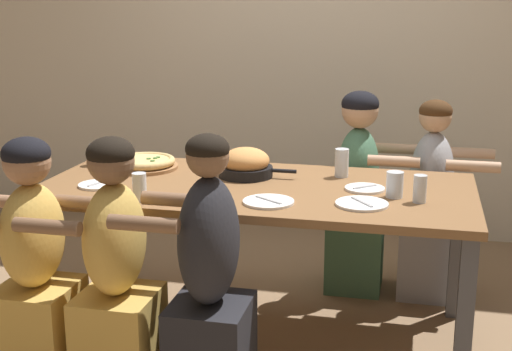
% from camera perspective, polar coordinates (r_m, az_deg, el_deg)
% --- Properties ---
extents(ground_plane, '(18.00, 18.00, 0.00)m').
position_cam_1_polar(ground_plane, '(3.79, 0.00, -12.39)').
color(ground_plane, '#896B4C').
rests_on(ground_plane, ground).
extents(restaurant_back_panel, '(10.00, 0.06, 3.20)m').
position_cam_1_polar(restaurant_back_panel, '(5.14, 4.65, 13.10)').
color(restaurant_back_panel, beige).
rests_on(restaurant_back_panel, ground).
extents(dining_table, '(2.11, 0.99, 0.79)m').
position_cam_1_polar(dining_table, '(3.53, 0.00, -2.03)').
color(dining_table, brown).
rests_on(dining_table, ground).
extents(pizza_board_main, '(0.36, 0.36, 0.06)m').
position_cam_1_polar(pizza_board_main, '(3.89, -8.94, 1.01)').
color(pizza_board_main, '#996B42').
rests_on(pizza_board_main, dining_table).
extents(skillet_bowl, '(0.40, 0.28, 0.15)m').
position_cam_1_polar(skillet_bowl, '(3.66, -0.82, 0.91)').
color(skillet_bowl, black).
rests_on(skillet_bowl, dining_table).
extents(empty_plate_a, '(0.20, 0.20, 0.02)m').
position_cam_1_polar(empty_plate_a, '(3.57, -12.49, -0.74)').
color(empty_plate_a, white).
rests_on(empty_plate_a, dining_table).
extents(empty_plate_b, '(0.24, 0.24, 0.02)m').
position_cam_1_polar(empty_plate_b, '(3.21, 8.46, -2.25)').
color(empty_plate_b, white).
rests_on(empty_plate_b, dining_table).
extents(empty_plate_c, '(0.19, 0.19, 0.02)m').
position_cam_1_polar(empty_plate_c, '(3.46, 8.69, -1.03)').
color(empty_plate_c, white).
rests_on(empty_plate_c, dining_table).
extents(empty_plate_d, '(0.23, 0.23, 0.02)m').
position_cam_1_polar(empty_plate_d, '(3.21, 1.00, -2.11)').
color(empty_plate_d, white).
rests_on(empty_plate_d, dining_table).
extents(drinking_glass_a, '(0.06, 0.06, 0.13)m').
position_cam_1_polar(drinking_glass_a, '(3.27, -9.30, -1.05)').
color(drinking_glass_a, silver).
rests_on(drinking_glass_a, dining_table).
extents(drinking_glass_b, '(0.08, 0.08, 0.12)m').
position_cam_1_polar(drinking_glass_b, '(3.35, 11.03, -0.85)').
color(drinking_glass_b, silver).
rests_on(drinking_glass_b, dining_table).
extents(drinking_glass_c, '(0.08, 0.08, 0.12)m').
position_cam_1_polar(drinking_glass_c, '(4.02, -12.62, 1.55)').
color(drinking_glass_c, silver).
rests_on(drinking_glass_c, dining_table).
extents(drinking_glass_d, '(0.07, 0.07, 0.15)m').
position_cam_1_polar(drinking_glass_d, '(3.68, 6.88, 1.01)').
color(drinking_glass_d, silver).
rests_on(drinking_glass_d, dining_table).
extents(drinking_glass_e, '(0.06, 0.06, 0.13)m').
position_cam_1_polar(drinking_glass_e, '(3.29, 12.98, -1.04)').
color(drinking_glass_e, silver).
rests_on(drinking_glass_e, dining_table).
extents(drinking_glass_f, '(0.07, 0.07, 0.14)m').
position_cam_1_polar(drinking_glass_f, '(3.92, -3.62, 1.73)').
color(drinking_glass_f, silver).
rests_on(drinking_glass_f, dining_table).
extents(diner_far_midright, '(0.51, 0.40, 1.18)m').
position_cam_1_polar(diner_far_midright, '(4.18, 8.12, -1.84)').
color(diner_far_midright, '#477556').
rests_on(diner_far_midright, ground).
extents(diner_near_left, '(0.51, 0.40, 1.13)m').
position_cam_1_polar(diner_near_left, '(3.25, -17.26, -7.62)').
color(diner_near_left, gold).
rests_on(diner_near_left, ground).
extents(diner_near_midleft, '(0.51, 0.40, 1.15)m').
position_cam_1_polar(diner_near_midleft, '(3.08, -11.12, -8.35)').
color(diner_near_midleft, gold).
rests_on(diner_near_midleft, ground).
extents(diner_near_center, '(0.51, 0.40, 1.18)m').
position_cam_1_polar(diner_near_center, '(2.95, -3.79, -9.11)').
color(diner_near_center, '#232328').
rests_on(diner_near_center, ground).
extents(diner_far_right, '(0.51, 0.40, 1.14)m').
position_cam_1_polar(diner_far_right, '(4.18, 13.78, -2.59)').
color(diner_far_right, '#99999E').
rests_on(diner_far_right, ground).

